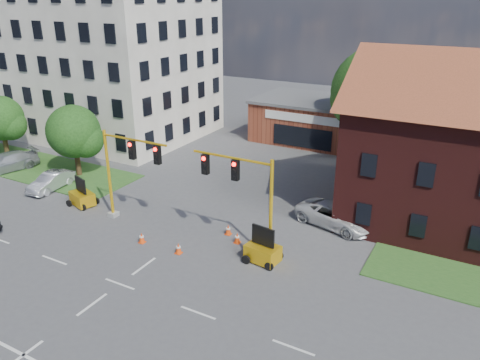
{
  "coord_description": "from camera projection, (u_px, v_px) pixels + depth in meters",
  "views": [
    {
      "loc": [
        15.76,
        -15.37,
        14.49
      ],
      "look_at": [
        1.85,
        10.0,
        2.82
      ],
      "focal_mm": 35.0,
      "sensor_mm": 36.0,
      "label": 1
    }
  ],
  "objects": [
    {
      "name": "sedan_silver_front",
      "position": [
        51.0,
        181.0,
        36.66
      ],
      "size": [
        1.79,
        4.2,
        1.35
      ],
      "primitive_type": "imported",
      "rotation": [
        0.0,
        0.0,
        0.09
      ],
      "color": "#ACAFB4",
      "rests_on": "ground"
    },
    {
      "name": "tree_nw_front",
      "position": [
        76.0,
        134.0,
        38.31
      ],
      "size": [
        4.59,
        4.37,
        6.04
      ],
      "color": "#372514",
      "rests_on": "ground"
    },
    {
      "name": "tree_large",
      "position": [
        382.0,
        96.0,
        41.68
      ],
      "size": [
        8.64,
        8.22,
        10.24
      ],
      "color": "#372514",
      "rests_on": "ground"
    },
    {
      "name": "ground",
      "position": [
        120.0,
        284.0,
        24.95
      ],
      "size": [
        120.0,
        120.0,
        0.0
      ],
      "primitive_type": "plane",
      "color": "#4A4A4C",
      "rests_on": "ground"
    },
    {
      "name": "signal_mast_west",
      "position": [
        127.0,
        167.0,
        30.3
      ],
      "size": [
        5.3,
        0.6,
        6.2
      ],
      "color": "gray",
      "rests_on": "ground"
    },
    {
      "name": "tree_nw_rear",
      "position": [
        3.0,
        120.0,
        43.26
      ],
      "size": [
        4.36,
        4.15,
        5.7
      ],
      "color": "#372514",
      "rests_on": "ground"
    },
    {
      "name": "trailer_east",
      "position": [
        263.0,
        251.0,
        26.79
      ],
      "size": [
        2.03,
        1.49,
        2.14
      ],
      "rotation": [
        0.0,
        0.0,
        -0.13
      ],
      "color": "yellow",
      "rests_on": "ground"
    },
    {
      "name": "sedan_silver_rear",
      "position": [
        6.0,
        163.0,
        40.37
      ],
      "size": [
        3.55,
        5.81,
        1.57
      ],
      "primitive_type": "imported",
      "rotation": [
        0.0,
        0.0,
        -0.27
      ],
      "color": "#ACAFB4",
      "rests_on": "ground"
    },
    {
      "name": "brick_shop",
      "position": [
        317.0,
        120.0,
        48.52
      ],
      "size": [
        12.4,
        8.4,
        4.3
      ],
      "color": "brown",
      "rests_on": "ground"
    },
    {
      "name": "cone_d",
      "position": [
        228.0,
        230.0,
        29.94
      ],
      "size": [
        0.4,
        0.4,
        0.7
      ],
      "color": "#EA420C",
      "rests_on": "ground"
    },
    {
      "name": "grass_verge_nw",
      "position": [
        27.0,
        165.0,
        41.98
      ],
      "size": [
        22.0,
        6.0,
        0.08
      ],
      "primitive_type": "cube",
      "color": "#28551F",
      "rests_on": "ground"
    },
    {
      "name": "trailer_west",
      "position": [
        82.0,
        197.0,
        33.92
      ],
      "size": [
        2.11,
        1.72,
        2.07
      ],
      "rotation": [
        0.0,
        0.0,
        -0.32
      ],
      "color": "yellow",
      "rests_on": "ground"
    },
    {
      "name": "signal_mast_east",
      "position": [
        245.0,
        193.0,
        26.42
      ],
      "size": [
        5.3,
        0.6,
        6.2
      ],
      "color": "gray",
      "rests_on": "ground"
    },
    {
      "name": "cone_c",
      "position": [
        237.0,
        238.0,
        28.93
      ],
      "size": [
        0.4,
        0.4,
        0.7
      ],
      "color": "#EA420C",
      "rests_on": "ground"
    },
    {
      "name": "pickup_white",
      "position": [
        336.0,
        216.0,
        30.88
      ],
      "size": [
        5.83,
        3.74,
        1.5
      ],
      "primitive_type": "imported",
      "rotation": [
        0.0,
        0.0,
        1.32
      ],
      "color": "silver",
      "rests_on": "ground"
    },
    {
      "name": "cone_a",
      "position": [
        142.0,
        238.0,
        28.95
      ],
      "size": [
        0.4,
        0.4,
        0.7
      ],
      "color": "#EA420C",
      "rests_on": "ground"
    },
    {
      "name": "cone_b",
      "position": [
        178.0,
        248.0,
        27.76
      ],
      "size": [
        0.4,
        0.4,
        0.7
      ],
      "color": "#EA420C",
      "rests_on": "ground"
    },
    {
      "name": "office_block",
      "position": [
        109.0,
        36.0,
        47.82
      ],
      "size": [
        18.4,
        15.4,
        20.6
      ],
      "color": "beige",
      "rests_on": "ground"
    },
    {
      "name": "lane_markings",
      "position": [
        77.0,
        316.0,
        22.51
      ],
      "size": [
        60.0,
        36.0,
        0.01
      ],
      "primitive_type": null,
      "color": "silver",
      "rests_on": "ground"
    }
  ]
}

